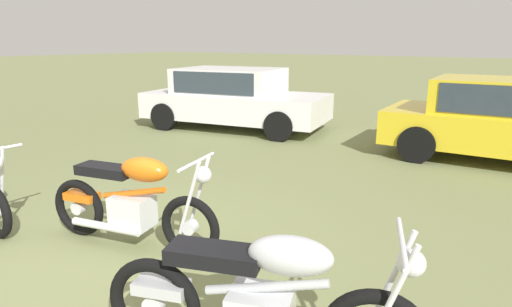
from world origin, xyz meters
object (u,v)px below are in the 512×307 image
object	(u,v)px
motorcycle_orange	(132,202)
motorcycle_silver	(261,301)
car_white	(233,95)
car_yellow	(510,117)

from	to	relation	value
motorcycle_orange	motorcycle_silver	bearing A→B (deg)	-31.58
motorcycle_orange	car_white	world-z (taller)	car_white
motorcycle_silver	car_white	xyz separation A→B (m)	(-4.99, 6.22, 0.32)
motorcycle_orange	car_yellow	distance (m)	6.48
car_white	car_yellow	bearing A→B (deg)	-7.48
motorcycle_orange	motorcycle_silver	distance (m)	2.14
motorcycle_silver	car_yellow	xyz separation A→B (m)	(0.75, 6.52, 0.32)
motorcycle_orange	car_white	distance (m)	6.29
car_white	car_yellow	xyz separation A→B (m)	(5.75, 0.31, -0.00)
car_yellow	motorcycle_silver	bearing A→B (deg)	-99.39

